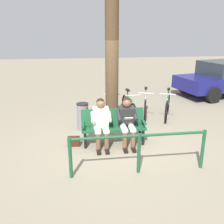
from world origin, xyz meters
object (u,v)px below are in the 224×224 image
(handbag, at_px, (74,141))
(tree_trunk, at_px, (112,66))
(bicycle_orange, at_px, (129,108))
(bicycle_black, at_px, (145,105))
(person_reading, at_px, (127,120))
(person_companion, at_px, (101,121))
(litter_bin, at_px, (83,117))
(bicycle_purple, at_px, (167,107))
(bench, at_px, (113,124))
(bicycle_green, at_px, (111,107))

(handbag, xyz_separation_m, tree_trunk, (-1.11, -1.11, 1.69))
(bicycle_orange, bearing_deg, handbag, -48.05)
(handbag, height_order, bicycle_black, bicycle_black)
(bicycle_black, relative_size, bicycle_orange, 0.97)
(person_reading, bearing_deg, tree_trunk, -79.67)
(person_companion, bearing_deg, handbag, -6.94)
(tree_trunk, height_order, bicycle_black, tree_trunk)
(person_reading, relative_size, tree_trunk, 0.33)
(litter_bin, height_order, bicycle_purple, bicycle_purple)
(bicycle_black, distance_m, bicycle_orange, 0.62)
(litter_bin, xyz_separation_m, bicycle_black, (-2.10, -0.96, -0.04))
(person_companion, xyz_separation_m, handbag, (0.68, -0.09, -0.54))
(handbag, height_order, tree_trunk, tree_trunk)
(bench, bearing_deg, handbag, 4.61)
(person_reading, bearing_deg, bench, -27.20)
(bench, xyz_separation_m, bicycle_green, (-0.21, -1.96, -0.15))
(litter_bin, height_order, bicycle_green, bicycle_green)
(bicycle_orange, bearing_deg, tree_trunk, -46.69)
(person_companion, height_order, tree_trunk, tree_trunk)
(bicycle_purple, xyz_separation_m, bicycle_orange, (1.28, -0.04, 0.00))
(person_companion, bearing_deg, bench, -152.85)
(tree_trunk, bearing_deg, bicycle_black, -144.57)
(bench, height_order, person_companion, person_companion)
(person_reading, bearing_deg, litter_bin, -46.30)
(person_companion, xyz_separation_m, litter_bin, (0.42, -1.12, -0.26))
(bench, relative_size, bicycle_green, 0.96)
(handbag, bearing_deg, tree_trunk, -135.09)
(litter_bin, bearing_deg, bicycle_orange, -152.74)
(bench, xyz_separation_m, person_companion, (0.32, 0.16, 0.16))
(bench, distance_m, handbag, 1.08)
(bench, relative_size, litter_bin, 2.01)
(litter_bin, distance_m, bicycle_orange, 1.69)
(handbag, relative_size, tree_trunk, 0.08)
(litter_bin, distance_m, bicycle_black, 2.31)
(bicycle_orange, bearing_deg, bench, -27.39)
(bench, relative_size, bicycle_purple, 1.02)
(litter_bin, xyz_separation_m, bicycle_purple, (-2.78, -0.73, -0.04))
(person_companion, xyz_separation_m, bicycle_black, (-1.67, -2.08, -0.30))
(litter_bin, bearing_deg, bench, 127.73)
(handbag, relative_size, bicycle_purple, 0.19)
(person_reading, bearing_deg, handbag, -3.62)
(tree_trunk, bearing_deg, bicycle_purple, -161.15)
(tree_trunk, xyz_separation_m, litter_bin, (0.85, 0.08, -1.41))
(bicycle_black, bearing_deg, litter_bin, -49.67)
(person_reading, distance_m, bicycle_orange, 1.97)
(tree_trunk, bearing_deg, handbag, 44.91)
(bicycle_black, height_order, bicycle_orange, same)
(person_companion, relative_size, bicycle_orange, 0.71)
(handbag, xyz_separation_m, litter_bin, (-0.26, -1.03, 0.28))
(tree_trunk, height_order, bicycle_orange, tree_trunk)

